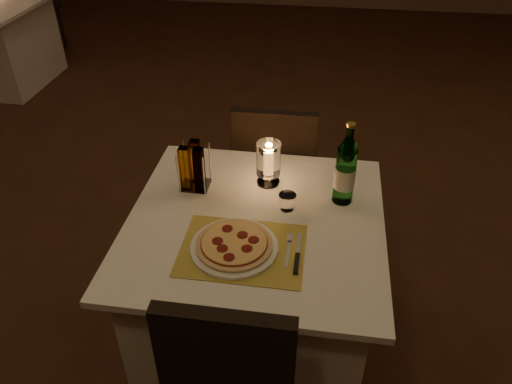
# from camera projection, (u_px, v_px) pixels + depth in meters

# --- Properties ---
(floor) EXTENTS (8.00, 10.00, 0.02)m
(floor) POSITION_uv_depth(u_px,v_px,m) (240.00, 247.00, 2.93)
(floor) COLOR #422315
(floor) RESTS_ON ground
(main_table) EXTENTS (1.00, 1.00, 0.74)m
(main_table) POSITION_uv_depth(u_px,v_px,m) (255.00, 285.00, 2.17)
(main_table) COLOR white
(main_table) RESTS_ON ground
(chair_far) EXTENTS (0.42, 0.42, 0.90)m
(chair_far) POSITION_uv_depth(u_px,v_px,m) (275.00, 163.00, 2.63)
(chair_far) COLOR black
(chair_far) RESTS_ON ground
(placemat) EXTENTS (0.45, 0.34, 0.00)m
(placemat) POSITION_uv_depth(u_px,v_px,m) (242.00, 250.00, 1.81)
(placemat) COLOR gold
(placemat) RESTS_ON main_table
(plate) EXTENTS (0.32, 0.32, 0.01)m
(plate) POSITION_uv_depth(u_px,v_px,m) (234.00, 247.00, 1.81)
(plate) COLOR white
(plate) RESTS_ON placemat
(pizza) EXTENTS (0.28, 0.28, 0.02)m
(pizza) POSITION_uv_depth(u_px,v_px,m) (234.00, 244.00, 1.80)
(pizza) COLOR #D8B77F
(pizza) RESTS_ON plate
(fork) EXTENTS (0.02, 0.18, 0.00)m
(fork) POSITION_uv_depth(u_px,v_px,m) (289.00, 247.00, 1.81)
(fork) COLOR silver
(fork) RESTS_ON placemat
(knife) EXTENTS (0.02, 0.22, 0.01)m
(knife) POSITION_uv_depth(u_px,v_px,m) (297.00, 259.00, 1.76)
(knife) COLOR black
(knife) RESTS_ON placemat
(tumbler) EXTENTS (0.07, 0.07, 0.07)m
(tumbler) POSITION_uv_depth(u_px,v_px,m) (287.00, 202.00, 1.99)
(tumbler) COLOR white
(tumbler) RESTS_ON main_table
(water_bottle) EXTENTS (0.09, 0.09, 0.36)m
(water_bottle) POSITION_uv_depth(u_px,v_px,m) (345.00, 171.00, 1.97)
(water_bottle) COLOR #5AA860
(water_bottle) RESTS_ON main_table
(hurricane_candle) EXTENTS (0.10, 0.10, 0.20)m
(hurricane_candle) POSITION_uv_depth(u_px,v_px,m) (269.00, 160.00, 2.09)
(hurricane_candle) COLOR white
(hurricane_candle) RESTS_ON main_table
(cruet_caddy) EXTENTS (0.12, 0.12, 0.21)m
(cruet_caddy) POSITION_uv_depth(u_px,v_px,m) (194.00, 168.00, 2.07)
(cruet_caddy) COLOR white
(cruet_caddy) RESTS_ON main_table
(neighbor_chair_lb) EXTENTS (0.42, 0.42, 0.90)m
(neighbor_chair_lb) POSITION_uv_depth(u_px,v_px,m) (27.00, 3.00, 5.08)
(neighbor_chair_lb) COLOR black
(neighbor_chair_lb) RESTS_ON ground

